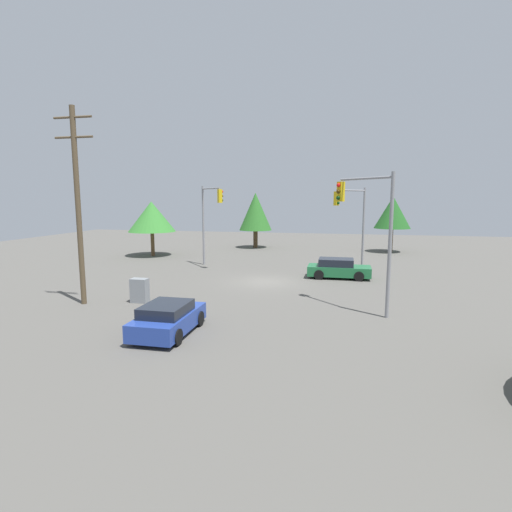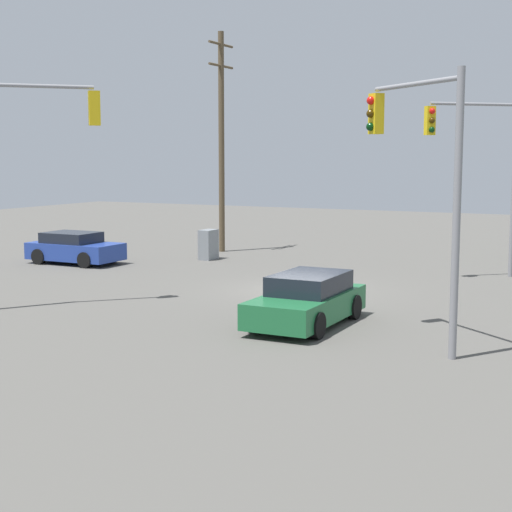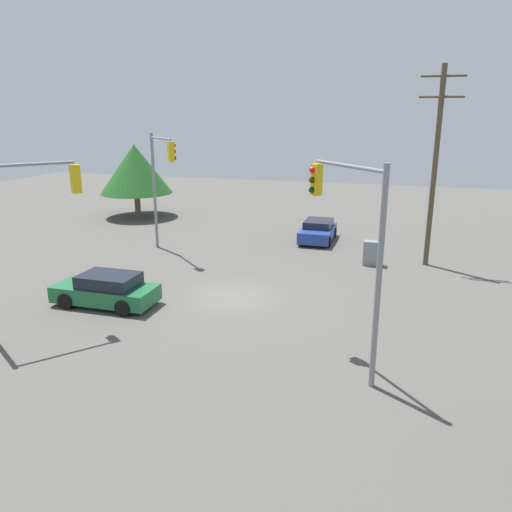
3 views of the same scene
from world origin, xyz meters
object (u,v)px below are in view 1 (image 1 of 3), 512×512
(traffic_signal_main, at_px, (209,212))
(electrical_cabinet, at_px, (140,290))
(traffic_signal_cross, at_px, (370,219))
(sedan_green, at_px, (338,269))
(sedan_blue, at_px, (168,319))
(traffic_signal_aux, at_px, (353,214))

(traffic_signal_main, bearing_deg, electrical_cabinet, -41.52)
(traffic_signal_cross, bearing_deg, traffic_signal_main, 2.24)
(sedan_green, xyz_separation_m, electrical_cabinet, (10.69, 9.41, -0.01))
(sedan_blue, xyz_separation_m, sedan_green, (-6.91, -13.93, 0.02))
(sedan_green, xyz_separation_m, traffic_signal_aux, (-1.02, -3.38, 3.81))
(traffic_signal_cross, relative_size, traffic_signal_aux, 1.05)
(sedan_blue, bearing_deg, electrical_cabinet, 129.93)
(traffic_signal_main, distance_m, traffic_signal_cross, 16.51)
(traffic_signal_main, height_order, electrical_cabinet, traffic_signal_main)
(traffic_signal_main, distance_m, traffic_signal_aux, 11.70)
(sedan_green, bearing_deg, traffic_signal_aux, 163.19)
(sedan_green, height_order, traffic_signal_main, traffic_signal_main)
(electrical_cabinet, bearing_deg, traffic_signal_main, -90.18)
(traffic_signal_aux, bearing_deg, traffic_signal_main, -46.64)
(traffic_signal_main, bearing_deg, sedan_green, 35.20)
(sedan_green, distance_m, traffic_signal_main, 11.64)
(traffic_signal_main, height_order, traffic_signal_aux, traffic_signal_main)
(sedan_blue, relative_size, traffic_signal_aux, 0.61)
(traffic_signal_cross, xyz_separation_m, traffic_signal_aux, (0.51, -11.97, -0.22))
(sedan_green, distance_m, electrical_cabinet, 14.25)
(traffic_signal_aux, bearing_deg, traffic_signal_cross, 41.76)
(sedan_green, height_order, electrical_cabinet, sedan_green)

